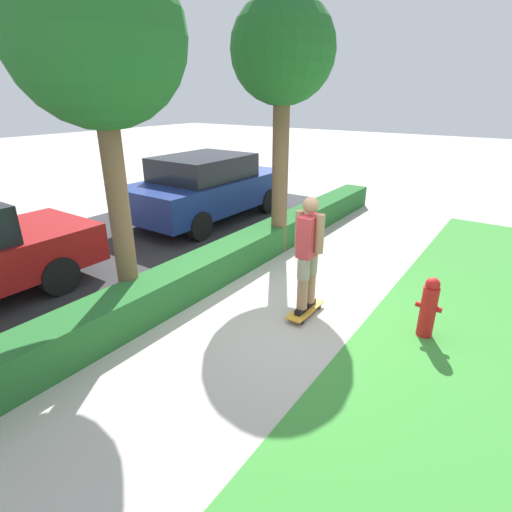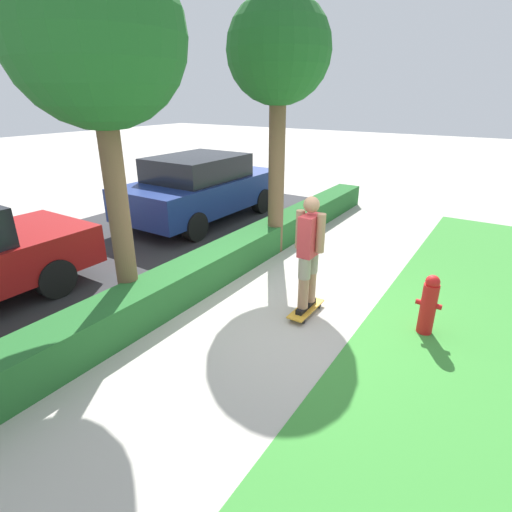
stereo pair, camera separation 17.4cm
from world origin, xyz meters
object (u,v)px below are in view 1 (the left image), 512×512
Objects in this scene: skateboard at (305,310)px; tree_near at (97,41)px; fire_hydrant at (429,307)px; parked_car_middle at (207,187)px; tree_mid at (283,56)px; skater_person at (308,252)px.

tree_near reaches higher than skateboard.
fire_hydrant is (0.42, -1.54, 0.35)m from skateboard.
parked_car_middle is 6.33m from fire_hydrant.
skateboard is 4.32m from tree_mid.
skater_person is 0.36× the size of tree_mid.
parked_car_middle is (2.81, 4.31, -0.14)m from skater_person.
tree_mid is (1.94, 1.67, 3.48)m from skateboard.
parked_car_middle reaches higher than skateboard.
fire_hydrant is (1.77, -3.68, -3.10)m from tree_near.
skateboard is 4.28m from tree_near.
skater_person is 5.15m from parked_car_middle.
tree_near is at bearing 122.26° from skater_person.
tree_near is at bearing 171.80° from tree_mid.
tree_near reaches higher than tree_mid.
skater_person is at bearing 0.00° from skateboard.
parked_car_middle is (0.86, 2.64, -2.73)m from tree_mid.
tree_near is 1.07× the size of parked_car_middle.
skateboard is at bearing -122.73° from parked_car_middle.
fire_hydrant reaches higher than skateboard.
tree_near is 5.13m from fire_hydrant.
parked_car_middle reaches higher than fire_hydrant.
fire_hydrant is at bearing -74.69° from skateboard.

